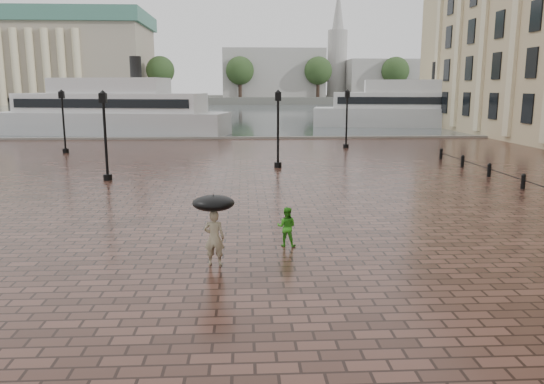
{
  "coord_description": "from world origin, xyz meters",
  "views": [
    {
      "loc": [
        1.0,
        -17.17,
        4.65
      ],
      "look_at": [
        1.87,
        -0.71,
        1.4
      ],
      "focal_mm": 35.0,
      "sensor_mm": 36.0,
      "label": 1
    }
  ],
  "objects_px": {
    "street_lamps": "(205,124)",
    "child_pedestrian": "(287,227)",
    "adult_pedestrian": "(214,238)",
    "ferry_far": "(411,107)",
    "ferry_near": "(111,112)"
  },
  "relations": [
    {
      "from": "adult_pedestrian",
      "to": "child_pedestrian",
      "type": "distance_m",
      "value": 2.63
    },
    {
      "from": "street_lamps",
      "to": "child_pedestrian",
      "type": "relative_size",
      "value": 18.02
    },
    {
      "from": "adult_pedestrian",
      "to": "ferry_near",
      "type": "bearing_deg",
      "value": -65.27
    },
    {
      "from": "child_pedestrian",
      "to": "ferry_far",
      "type": "bearing_deg",
      "value": -97.41
    },
    {
      "from": "street_lamps",
      "to": "ferry_far",
      "type": "bearing_deg",
      "value": 52.22
    },
    {
      "from": "street_lamps",
      "to": "adult_pedestrian",
      "type": "bearing_deg",
      "value": -85.43
    },
    {
      "from": "adult_pedestrian",
      "to": "ferry_far",
      "type": "distance_m",
      "value": 54.81
    },
    {
      "from": "street_lamps",
      "to": "ferry_near",
      "type": "height_order",
      "value": "ferry_near"
    },
    {
      "from": "adult_pedestrian",
      "to": "child_pedestrian",
      "type": "height_order",
      "value": "adult_pedestrian"
    },
    {
      "from": "street_lamps",
      "to": "ferry_near",
      "type": "xyz_separation_m",
      "value": [
        -10.75,
        19.64,
        -0.02
      ]
    },
    {
      "from": "adult_pedestrian",
      "to": "ferry_far",
      "type": "xyz_separation_m",
      "value": [
        21.12,
        50.56,
        1.55
      ]
    },
    {
      "from": "ferry_near",
      "to": "ferry_far",
      "type": "distance_m",
      "value": 34.96
    },
    {
      "from": "street_lamps",
      "to": "adult_pedestrian",
      "type": "distance_m",
      "value": 21.25
    },
    {
      "from": "adult_pedestrian",
      "to": "child_pedestrian",
      "type": "bearing_deg",
      "value": -133.6
    },
    {
      "from": "child_pedestrian",
      "to": "ferry_far",
      "type": "relative_size",
      "value": 0.05
    }
  ]
}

